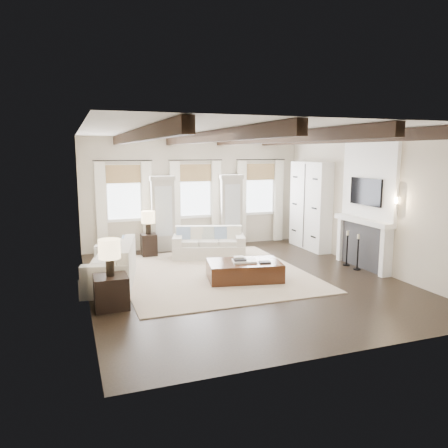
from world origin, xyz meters
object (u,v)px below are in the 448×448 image
object	(u,v)px
ottoman	(244,271)
side_table_back	(149,245)
sofa_left	(114,268)
side_table_front	(111,292)
sofa_back	(209,245)

from	to	relation	value
ottoman	side_table_back	world-z (taller)	side_table_back
sofa_left	side_table_front	size ratio (longest dim) A/B	3.76
sofa_back	side_table_back	size ratio (longest dim) A/B	3.41
sofa_back	sofa_left	world-z (taller)	sofa_left
sofa_left	side_table_back	bearing A→B (deg)	63.18
ottoman	side_table_front	world-z (taller)	side_table_front
sofa_left	side_table_back	world-z (taller)	sofa_left
side_table_back	sofa_back	bearing A→B (deg)	-24.96
sofa_left	ottoman	world-z (taller)	sofa_left
sofa_left	side_table_front	xyz separation A→B (m)	(-0.19, -1.45, -0.06)
sofa_back	side_table_back	world-z (taller)	sofa_back
side_table_front	side_table_back	bearing A→B (deg)	70.19
sofa_back	sofa_left	size ratio (longest dim) A/B	0.92
sofa_left	sofa_back	bearing A→B (deg)	31.30
ottoman	side_table_back	size ratio (longest dim) A/B	2.62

